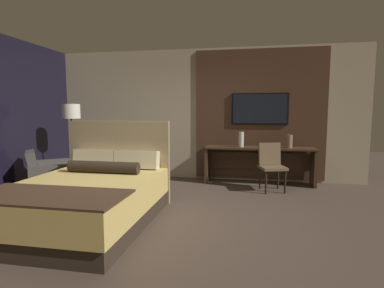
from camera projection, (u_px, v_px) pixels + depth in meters
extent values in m
plane|color=#4C3D33|center=(158.00, 217.00, 4.16)|extent=(16.00, 16.00, 0.00)
cube|color=#BCAD8E|center=(192.00, 115.00, 6.55)|extent=(7.20, 0.06, 2.80)
cube|color=#4C3323|center=(259.00, 115.00, 6.24)|extent=(2.67, 0.03, 2.70)
cube|color=#33281E|center=(85.00, 218.00, 3.84)|extent=(1.58, 2.06, 0.22)
cube|color=tan|center=(84.00, 196.00, 3.81)|extent=(1.63, 2.13, 0.36)
cube|color=#422D1E|center=(47.00, 196.00, 3.11)|extent=(1.65, 0.75, 0.02)
cube|color=#998460|center=(120.00, 162.00, 4.86)|extent=(1.66, 0.08, 1.32)
cube|color=beige|center=(95.00, 158.00, 4.78)|extent=(0.69, 0.23, 0.31)
cube|color=beige|center=(137.00, 160.00, 4.65)|extent=(0.69, 0.23, 0.31)
cylinder|color=#2D2319|center=(104.00, 167.00, 4.31)|extent=(1.06, 0.17, 0.17)
cube|color=#422D1E|center=(259.00, 148.00, 6.05)|extent=(2.17, 0.50, 0.03)
cube|color=#422D1E|center=(207.00, 165.00, 6.28)|extent=(0.06, 0.45, 0.72)
cube|color=#422D1E|center=(314.00, 168.00, 5.90)|extent=(0.06, 0.45, 0.72)
cube|color=#422D1E|center=(258.00, 161.00, 6.30)|extent=(2.05, 0.02, 0.36)
cube|color=black|center=(260.00, 109.00, 6.20)|extent=(1.16, 0.04, 0.65)
cube|color=black|center=(260.00, 109.00, 6.18)|extent=(1.09, 0.01, 0.60)
cube|color=brown|center=(273.00, 168.00, 5.49)|extent=(0.54, 0.52, 0.05)
cube|color=brown|center=(270.00, 154.00, 5.64)|extent=(0.42, 0.21, 0.42)
cylinder|color=black|center=(266.00, 183.00, 5.33)|extent=(0.04, 0.04, 0.41)
cylinder|color=black|center=(285.00, 182.00, 5.36)|extent=(0.04, 0.04, 0.41)
cylinder|color=black|center=(260.00, 178.00, 5.66)|extent=(0.04, 0.04, 0.41)
cylinder|color=black|center=(278.00, 178.00, 5.70)|extent=(0.04, 0.04, 0.41)
cube|color=#47423D|center=(53.00, 181.00, 5.46)|extent=(0.98, 0.96, 0.41)
cube|color=#47423D|center=(32.00, 161.00, 5.27)|extent=(0.54, 0.60, 0.38)
cube|color=#47423D|center=(54.00, 181.00, 5.14)|extent=(0.66, 0.56, 0.55)
cube|color=#47423D|center=(51.00, 174.00, 5.76)|extent=(0.66, 0.56, 0.55)
cylinder|color=#282623|center=(74.00, 185.00, 5.97)|extent=(0.28, 0.28, 0.03)
cylinder|color=#332D28|center=(73.00, 151.00, 5.90)|extent=(0.03, 0.03, 1.37)
cylinder|color=silver|center=(71.00, 111.00, 5.81)|extent=(0.34, 0.34, 0.28)
cylinder|color=#846647|center=(289.00, 141.00, 5.91)|extent=(0.13, 0.13, 0.26)
cylinder|color=silver|center=(241.00, 139.00, 6.07)|extent=(0.10, 0.10, 0.30)
cube|color=#332D28|center=(266.00, 146.00, 6.02)|extent=(0.25, 0.19, 0.03)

